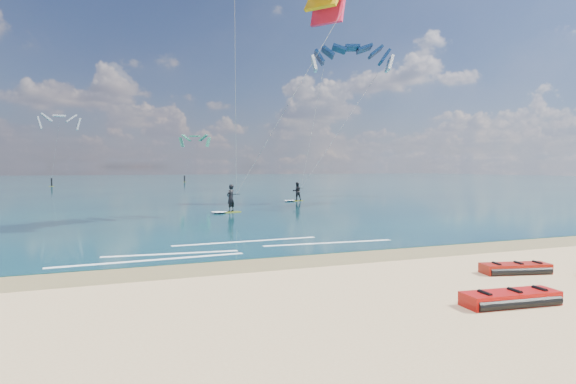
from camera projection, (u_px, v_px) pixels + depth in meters
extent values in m
plane|color=tan|center=(139.00, 200.00, 51.82)|extent=(320.00, 320.00, 0.00)
cube|color=brown|center=(257.00, 264.00, 17.63)|extent=(320.00, 2.40, 0.01)
cube|color=#092736|center=(106.00, 182.00, 110.96)|extent=(320.00, 200.00, 0.04)
cube|color=#ADC116|center=(231.00, 212.00, 37.36)|extent=(1.57, 0.80, 0.07)
imported|color=black|center=(231.00, 198.00, 37.30)|extent=(0.87, 0.81, 1.99)
cylinder|color=black|center=(236.00, 194.00, 37.11)|extent=(0.60, 0.18, 0.04)
cube|color=#B4C31D|center=(297.00, 201.00, 49.93)|extent=(1.45, 0.97, 0.06)
imported|color=black|center=(297.00, 191.00, 49.88)|extent=(0.91, 0.74, 1.77)
cylinder|color=black|center=(301.00, 188.00, 49.70)|extent=(0.53, 0.27, 0.04)
cube|color=white|center=(247.00, 241.00, 22.82)|extent=(6.71, 0.48, 0.01)
cube|color=white|center=(329.00, 243.00, 22.37)|extent=(5.97, 0.67, 0.01)
cube|color=white|center=(171.00, 254.00, 19.56)|extent=(5.12, 0.73, 0.01)
cube|color=white|center=(150.00, 260.00, 18.22)|extent=(6.92, 0.61, 0.01)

